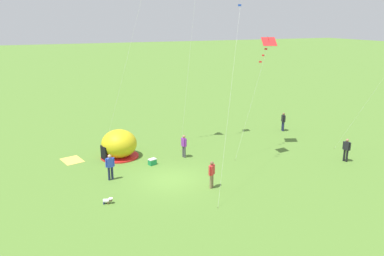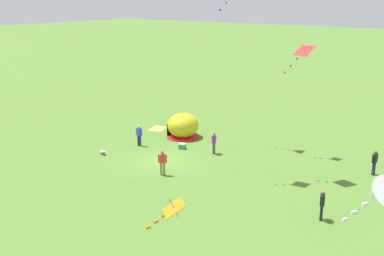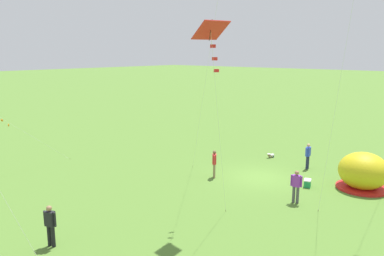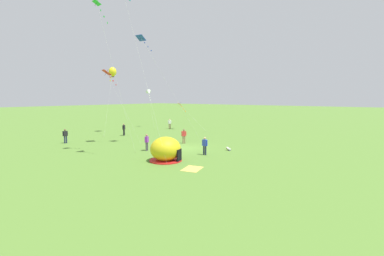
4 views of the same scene
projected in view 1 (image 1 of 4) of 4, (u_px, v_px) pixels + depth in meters
The scene contains 11 objects.
ground_plane at pixel (172, 180), 24.07m from camera, with size 300.00×300.00×0.00m, color #517A2D.
popup_tent at pixel (119, 144), 27.77m from camera, with size 2.81×2.81×2.10m.
picnic_blanket at pixel (72, 160), 27.36m from camera, with size 1.70×1.30×0.01m, color gold.
cooler_box at pixel (152, 162), 26.49m from camera, with size 0.52×0.62×0.44m.
toddler_crawling at pixel (108, 201), 20.89m from camera, with size 0.36×0.55×0.32m.
person_strolling at pixel (110, 166), 23.79m from camera, with size 0.27×0.59×1.72m.
person_near_tent at pixel (184, 145), 27.73m from camera, with size 0.58×0.32×1.72m.
person_far_back at pixel (346, 149), 26.92m from camera, with size 0.56×0.36×1.72m.
person_center_field at pixel (283, 121), 34.37m from camera, with size 0.58×0.30×1.72m.
person_watching_sky at pixel (212, 173), 22.64m from camera, with size 0.42×0.49×1.72m.
kite_red at pixel (268, 45), 27.92m from camera, with size 2.39×4.26×8.72m.
Camera 1 is at (20.93, -7.49, 9.90)m, focal length 35.00 mm.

